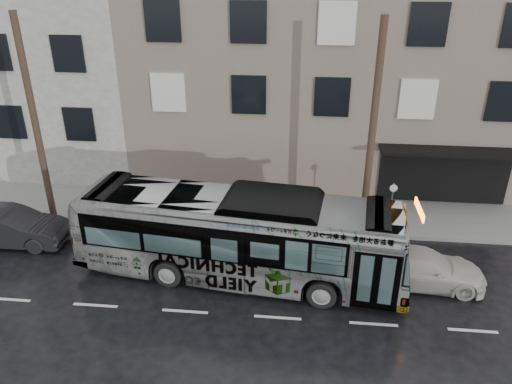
# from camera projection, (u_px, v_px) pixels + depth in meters

# --- Properties ---
(ground) EXTENTS (120.00, 120.00, 0.00)m
(ground) POSITION_uv_depth(u_px,v_px,m) (200.00, 270.00, 19.41)
(ground) COLOR black
(ground) RESTS_ON ground
(sidewalk) EXTENTS (90.00, 3.60, 0.15)m
(sidewalk) POSITION_uv_depth(u_px,v_px,m) (220.00, 209.00, 23.76)
(sidewalk) COLOR gray
(sidewalk) RESTS_ON ground
(building_taupe) EXTENTS (20.00, 12.00, 11.00)m
(building_taupe) POSITION_uv_depth(u_px,v_px,m) (329.00, 63.00, 27.91)
(building_taupe) COLOR #7B6F5F
(building_taupe) RESTS_ON ground
(utility_pole_front) EXTENTS (0.30, 0.30, 9.00)m
(utility_pole_front) POSITION_uv_depth(u_px,v_px,m) (372.00, 134.00, 19.74)
(utility_pole_front) COLOR #4F3A27
(utility_pole_front) RESTS_ON sidewalk
(utility_pole_rear) EXTENTS (0.30, 0.30, 9.00)m
(utility_pole_rear) POSITION_uv_depth(u_px,v_px,m) (35.00, 123.00, 21.01)
(utility_pole_rear) COLOR #4F3A27
(utility_pole_rear) RESTS_ON sidewalk
(sign_post) EXTENTS (0.06, 0.06, 2.40)m
(sign_post) POSITION_uv_depth(u_px,v_px,m) (391.00, 209.00, 21.08)
(sign_post) COLOR slate
(sign_post) RESTS_ON sidewalk
(bus) EXTENTS (12.56, 4.32, 3.43)m
(bus) POSITION_uv_depth(u_px,v_px,m) (239.00, 236.00, 18.40)
(bus) COLOR #B2B2B2
(bus) RESTS_ON ground
(white_sedan) EXTENTS (4.77, 2.16, 1.36)m
(white_sedan) POSITION_uv_depth(u_px,v_px,m) (420.00, 268.00, 18.36)
(white_sedan) COLOR beige
(white_sedan) RESTS_ON ground
(dark_sedan) EXTENTS (4.73, 1.72, 1.55)m
(dark_sedan) POSITION_uv_depth(u_px,v_px,m) (10.00, 227.00, 20.84)
(dark_sedan) COLOR black
(dark_sedan) RESTS_ON ground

